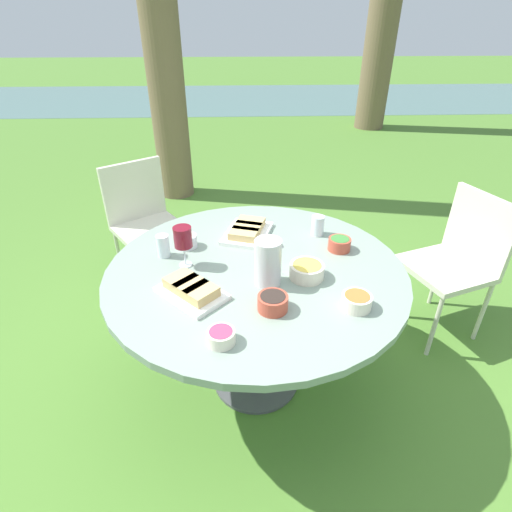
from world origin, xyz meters
TOP-DOWN VIEW (x-y plane):
  - ground_plane at (0.00, 0.00)m, footprint 40.00×40.00m
  - river_strip at (0.00, 8.76)m, footprint 40.00×4.12m
  - dining_table at (0.00, 0.00)m, footprint 1.38×1.38m
  - chair_near_left at (1.22, 0.42)m, footprint 0.54×0.55m
  - chair_near_right at (-0.75, 1.04)m, footprint 0.60×0.60m
  - water_pitcher at (0.04, -0.13)m, footprint 0.12×0.12m
  - wine_glass at (-0.33, 0.03)m, footprint 0.08×0.08m
  - platter_bread_main at (-0.03, 0.32)m, footprint 0.30×0.35m
  - platter_charcuterie at (-0.28, -0.20)m, footprint 0.33×0.33m
  - bowl_fries at (0.22, -0.09)m, footprint 0.15×0.15m
  - bowl_salad at (0.42, 0.14)m, footprint 0.11×0.11m
  - bowl_olives at (0.05, -0.31)m, footprint 0.12×0.12m
  - bowl_dip_red at (-0.14, -0.49)m, footprint 0.10×0.10m
  - bowl_dip_cream at (-0.34, 0.20)m, footprint 0.10×0.10m
  - bowl_roasted_veg at (0.38, -0.31)m, footprint 0.12×0.12m
  - cup_water_near at (0.34, 0.31)m, footprint 0.07×0.07m
  - cup_water_far at (-0.44, 0.12)m, footprint 0.06×0.06m

SIDE VIEW (x-z plane):
  - ground_plane at x=0.00m, z-range 0.00..0.00m
  - river_strip at x=0.00m, z-range 0.00..0.01m
  - chair_near_left at x=1.22m, z-range 0.08..0.97m
  - chair_near_right at x=-0.75m, z-range 0.08..0.97m
  - dining_table at x=0.00m, z-range 0.28..1.03m
  - platter_bread_main at x=-0.03m, z-range 0.74..0.80m
  - platter_charcuterie at x=-0.28m, z-range 0.74..0.81m
  - bowl_dip_red at x=-0.14m, z-range 0.75..0.80m
  - bowl_roasted_veg at x=0.38m, z-range 0.75..0.81m
  - bowl_salad at x=0.42m, z-range 0.75..0.81m
  - bowl_olives at x=0.05m, z-range 0.75..0.82m
  - bowl_dip_cream at x=-0.34m, z-range 0.75..0.82m
  - bowl_fries at x=0.22m, z-range 0.75..0.82m
  - cup_water_near at x=0.34m, z-range 0.75..0.85m
  - cup_water_far at x=-0.44m, z-range 0.75..0.86m
  - water_pitcher at x=0.04m, z-range 0.75..0.96m
  - wine_glass at x=-0.33m, z-range 0.79..0.99m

